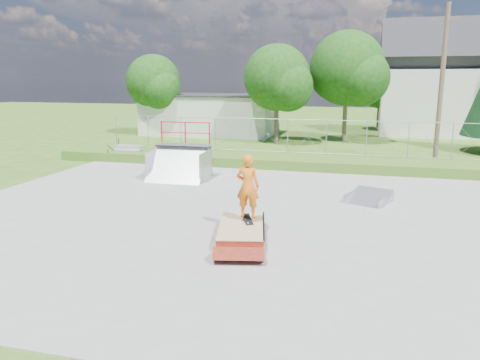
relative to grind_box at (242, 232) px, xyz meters
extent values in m
plane|color=#325A19|center=(-0.69, 1.71, -0.19)|extent=(120.00, 120.00, 0.00)
cube|color=gray|center=(-0.69, 1.71, -0.17)|extent=(20.00, 16.00, 0.04)
cube|color=#325A19|center=(-0.69, 11.21, 0.06)|extent=(24.00, 3.00, 0.50)
cube|color=maroon|center=(0.00, 0.00, -0.01)|extent=(1.74, 2.75, 0.36)
cube|color=tan|center=(0.00, 0.00, 0.18)|extent=(1.77, 2.78, 0.03)
cube|color=black|center=(0.07, 0.39, 0.23)|extent=(0.53, 0.81, 0.13)
imported|color=orange|center=(0.07, 0.39, 1.15)|extent=(0.67, 0.44, 1.82)
cube|color=beige|center=(-8.69, 23.71, 1.31)|extent=(10.00, 6.00, 3.00)
cube|color=beige|center=(8.31, 27.71, 2.31)|extent=(8.00, 6.00, 5.00)
cube|color=#27262B|center=(8.31, 27.71, 5.71)|extent=(8.40, 6.08, 6.08)
cylinder|color=brown|center=(6.81, 13.71, 3.81)|extent=(0.24, 0.24, 8.00)
cylinder|color=brown|center=(-2.69, 19.71, 1.03)|extent=(0.30, 0.30, 2.45)
sphere|color=#103B10|center=(-2.69, 19.71, 4.22)|extent=(4.48, 4.48, 4.48)
sphere|color=#103B10|center=(-1.85, 19.15, 3.66)|extent=(3.36, 3.36, 3.36)
cylinder|color=brown|center=(1.81, 21.71, 1.21)|extent=(0.30, 0.30, 2.80)
sphere|color=#103B10|center=(1.81, 21.71, 4.85)|extent=(5.12, 5.12, 5.12)
sphere|color=#103B10|center=(2.77, 21.07, 4.21)|extent=(3.84, 3.84, 3.84)
cylinder|color=brown|center=(-12.69, 21.71, 0.95)|extent=(0.30, 0.30, 2.27)
sphere|color=#103B10|center=(-12.69, 21.71, 3.90)|extent=(4.16, 4.16, 4.16)
sphere|color=#103B10|center=(-11.91, 21.19, 3.38)|extent=(3.12, 3.12, 3.12)
cylinder|color=brown|center=(4.31, 29.71, 0.86)|extent=(0.30, 0.30, 2.10)
sphere|color=#103B10|center=(4.31, 29.71, 3.59)|extent=(3.84, 3.84, 3.84)
sphere|color=#103B10|center=(5.03, 29.23, 3.11)|extent=(2.88, 2.88, 2.88)
camera|label=1|loc=(3.15, -12.06, 4.21)|focal=35.00mm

